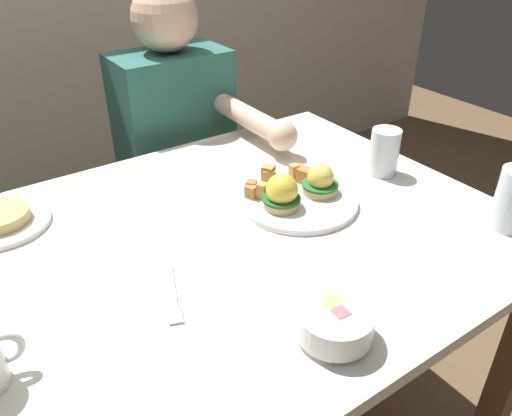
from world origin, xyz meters
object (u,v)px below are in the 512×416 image
object	(u,v)px
fruit_bowl	(336,323)
diner_person	(181,149)
dining_table	(223,278)
water_glass_near	(384,154)
eggs_benedict_plate	(297,193)
side_plate	(0,221)
fork	(173,297)

from	to	relation	value
fruit_bowl	diner_person	distance (m)	0.97
dining_table	water_glass_near	bearing A→B (deg)	1.59
dining_table	fruit_bowl	bearing A→B (deg)	-89.53
diner_person	eggs_benedict_plate	bearing A→B (deg)	-90.27
water_glass_near	diner_person	size ratio (longest dim) A/B	0.10
water_glass_near	side_plate	bearing A→B (deg)	161.19
water_glass_near	fork	bearing A→B (deg)	-169.14
eggs_benedict_plate	diner_person	bearing A→B (deg)	89.73
dining_table	fork	distance (m)	0.23
fork	diner_person	size ratio (longest dim) A/B	0.13
dining_table	diner_person	world-z (taller)	diner_person
fruit_bowl	water_glass_near	distance (m)	0.59
dining_table	fruit_bowl	world-z (taller)	fruit_bowl
water_glass_near	side_plate	world-z (taller)	water_glass_near
eggs_benedict_plate	diner_person	size ratio (longest dim) A/B	0.24
side_plate	diner_person	xyz separation A→B (m)	(0.57, 0.30, -0.10)
side_plate	diner_person	distance (m)	0.66
eggs_benedict_plate	side_plate	size ratio (longest dim) A/B	1.35
water_glass_near	diner_person	world-z (taller)	diner_person
eggs_benedict_plate	water_glass_near	world-z (taller)	water_glass_near
eggs_benedict_plate	water_glass_near	bearing A→B (deg)	-1.37
dining_table	fork	size ratio (longest dim) A/B	7.97
diner_person	fork	bearing A→B (deg)	-117.96
fruit_bowl	water_glass_near	world-z (taller)	water_glass_near
water_glass_near	side_plate	distance (m)	0.89
eggs_benedict_plate	fruit_bowl	size ratio (longest dim) A/B	2.25
fork	water_glass_near	bearing A→B (deg)	10.86
eggs_benedict_plate	water_glass_near	size ratio (longest dim) A/B	2.32
fruit_bowl	side_plate	world-z (taller)	fruit_bowl
eggs_benedict_plate	fruit_bowl	world-z (taller)	eggs_benedict_plate
fruit_bowl	fork	distance (m)	0.28
eggs_benedict_plate	water_glass_near	xyz separation A→B (m)	(0.27, -0.01, 0.03)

